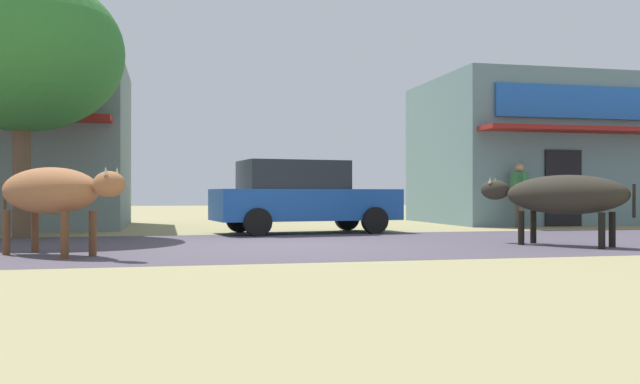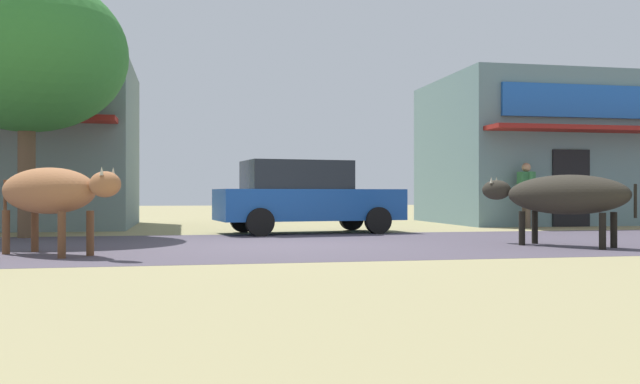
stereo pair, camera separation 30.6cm
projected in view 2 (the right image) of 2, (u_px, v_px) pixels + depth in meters
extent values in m
plane|color=#93895D|center=(283.00, 245.00, 11.96)|extent=(80.00, 80.00, 0.00)
cube|color=#473F4B|center=(283.00, 245.00, 11.96)|extent=(72.00, 6.29, 0.00)
cube|color=slate|center=(539.00, 152.00, 21.18)|extent=(6.35, 5.17, 4.39)
cube|color=blue|center=(588.00, 101.00, 18.59)|extent=(5.08, 0.10, 0.90)
cube|color=maroon|center=(597.00, 129.00, 18.21)|extent=(6.10, 0.90, 0.12)
cube|color=black|center=(571.00, 188.00, 18.52)|extent=(1.10, 0.06, 2.10)
cylinder|color=brown|center=(27.00, 177.00, 13.87)|extent=(0.34, 0.34, 2.46)
ellipsoid|color=#30762E|center=(27.00, 53.00, 13.88)|extent=(4.04, 4.04, 3.23)
cube|color=#184794|center=(309.00, 205.00, 15.51)|extent=(4.35, 2.15, 0.70)
cube|color=#1E2328|center=(296.00, 175.00, 15.41)|extent=(2.47, 1.77, 0.64)
cylinder|color=black|center=(351.00, 218.00, 16.72)|extent=(0.62, 0.26, 0.60)
cylinder|color=black|center=(378.00, 220.00, 15.20)|extent=(0.62, 0.26, 0.60)
cylinder|color=black|center=(243.00, 219.00, 15.83)|extent=(0.62, 0.26, 0.60)
cylinder|color=black|center=(260.00, 222.00, 14.31)|extent=(0.62, 0.26, 0.60)
ellipsoid|color=#9F633C|center=(48.00, 191.00, 9.96)|extent=(1.90, 1.83, 0.68)
ellipsoid|color=#9F633C|center=(105.00, 184.00, 9.32)|extent=(0.60, 0.59, 0.36)
cone|color=beige|center=(113.00, 171.00, 9.38)|extent=(0.06, 0.06, 0.12)
cone|color=beige|center=(102.00, 171.00, 9.21)|extent=(0.06, 0.06, 0.12)
cylinder|color=brown|center=(90.00, 233.00, 9.84)|extent=(0.11, 0.11, 0.65)
cylinder|color=brown|center=(62.00, 235.00, 9.42)|extent=(0.11, 0.11, 0.65)
cylinder|color=brown|center=(35.00, 231.00, 10.50)|extent=(0.11, 0.11, 0.65)
cylinder|color=brown|center=(6.00, 232.00, 10.08)|extent=(0.11, 0.11, 0.65)
cylinder|color=brown|center=(5.00, 197.00, 10.49)|extent=(0.05, 0.05, 0.54)
ellipsoid|color=#2A261E|center=(567.00, 195.00, 11.54)|extent=(1.83, 2.14, 0.68)
ellipsoid|color=#2A261E|center=(496.00, 190.00, 12.43)|extent=(0.56, 0.62, 0.36)
cone|color=beige|center=(491.00, 180.00, 12.39)|extent=(0.06, 0.06, 0.12)
cone|color=beige|center=(497.00, 180.00, 12.54)|extent=(0.06, 0.06, 0.12)
cylinder|color=black|center=(522.00, 228.00, 11.82)|extent=(0.11, 0.11, 0.59)
cylinder|color=black|center=(535.00, 227.00, 12.19)|extent=(0.11, 0.11, 0.59)
cylinder|color=black|center=(602.00, 231.00, 10.89)|extent=(0.11, 0.11, 0.59)
cylinder|color=black|center=(614.00, 230.00, 11.26)|extent=(0.11, 0.11, 0.59)
cylinder|color=black|center=(635.00, 201.00, 10.79)|extent=(0.05, 0.05, 0.54)
cylinder|color=brown|center=(525.00, 211.00, 17.95)|extent=(0.14, 0.14, 0.86)
cylinder|color=brown|center=(528.00, 212.00, 17.77)|extent=(0.14, 0.14, 0.86)
cube|color=#33723F|center=(526.00, 183.00, 17.86)|extent=(0.42, 0.29, 0.61)
sphere|color=tan|center=(526.00, 167.00, 17.86)|extent=(0.23, 0.23, 0.23)
cylinder|color=#33723F|center=(521.00, 182.00, 18.12)|extent=(0.09, 0.09, 0.55)
cylinder|color=#33723F|center=(531.00, 182.00, 17.61)|extent=(0.09, 0.09, 0.55)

